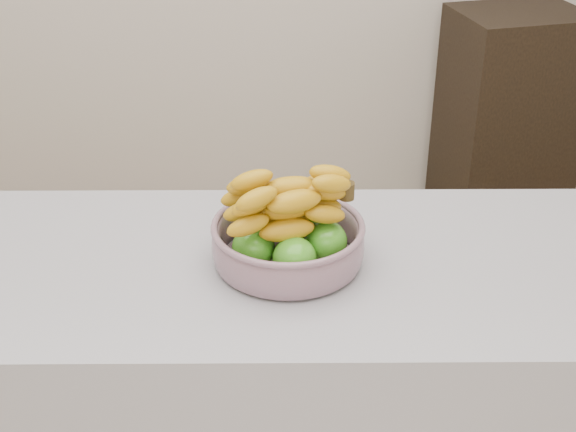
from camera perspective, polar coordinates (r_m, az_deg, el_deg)
name	(u,v)px	position (r m, az deg, el deg)	size (l,w,h in m)	color
cabinet	(507,118)	(3.50, 15.33, 6.72)	(0.50, 0.40, 0.90)	black
fruit_bowl	(288,236)	(1.50, 0.00, -1.40)	(0.29, 0.29, 0.18)	#8990A4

